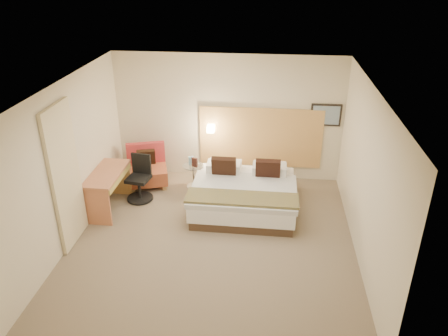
# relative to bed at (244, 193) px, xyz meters

# --- Properties ---
(floor) EXTENTS (4.80, 5.00, 0.02)m
(floor) POSITION_rel_bed_xyz_m (-0.46, -1.14, -0.32)
(floor) COLOR #796751
(floor) RESTS_ON ground
(ceiling) EXTENTS (4.80, 5.00, 0.02)m
(ceiling) POSITION_rel_bed_xyz_m (-0.46, -1.14, 2.40)
(ceiling) COLOR white
(ceiling) RESTS_ON floor
(wall_back) EXTENTS (4.80, 0.02, 2.70)m
(wall_back) POSITION_rel_bed_xyz_m (-0.46, 1.37, 1.04)
(wall_back) COLOR beige
(wall_back) RESTS_ON floor
(wall_front) EXTENTS (4.80, 0.02, 2.70)m
(wall_front) POSITION_rel_bed_xyz_m (-0.46, -3.65, 1.04)
(wall_front) COLOR beige
(wall_front) RESTS_ON floor
(wall_left) EXTENTS (0.02, 5.00, 2.70)m
(wall_left) POSITION_rel_bed_xyz_m (-2.87, -1.14, 1.04)
(wall_left) COLOR beige
(wall_left) RESTS_ON floor
(wall_right) EXTENTS (0.02, 5.00, 2.70)m
(wall_right) POSITION_rel_bed_xyz_m (1.95, -1.14, 1.04)
(wall_right) COLOR beige
(wall_right) RESTS_ON floor
(headboard_panel) EXTENTS (2.60, 0.04, 1.30)m
(headboard_panel) POSITION_rel_bed_xyz_m (0.24, 1.33, 0.64)
(headboard_panel) COLOR tan
(headboard_panel) RESTS_ON wall_back
(art_frame) EXTENTS (0.62, 0.03, 0.47)m
(art_frame) POSITION_rel_bed_xyz_m (1.56, 1.34, 1.19)
(art_frame) COLOR black
(art_frame) RESTS_ON wall_back
(art_canvas) EXTENTS (0.54, 0.01, 0.39)m
(art_canvas) POSITION_rel_bed_xyz_m (1.56, 1.32, 1.19)
(art_canvas) COLOR #768EA3
(art_canvas) RESTS_ON wall_back
(lamp_arm) EXTENTS (0.02, 0.12, 0.02)m
(lamp_arm) POSITION_rel_bed_xyz_m (-0.81, 1.28, 0.84)
(lamp_arm) COLOR white
(lamp_arm) RESTS_ON wall_back
(lamp_shade) EXTENTS (0.15, 0.15, 0.15)m
(lamp_shade) POSITION_rel_bed_xyz_m (-0.81, 1.22, 0.84)
(lamp_shade) COLOR #FFEDC6
(lamp_shade) RESTS_ON wall_back
(curtain) EXTENTS (0.06, 0.90, 2.42)m
(curtain) POSITION_rel_bed_xyz_m (-2.82, -1.39, 0.91)
(curtain) COLOR beige
(curtain) RESTS_ON wall_left
(bottle_a) EXTENTS (0.07, 0.07, 0.18)m
(bottle_a) POSITION_rel_bed_xyz_m (-1.20, 0.77, 0.27)
(bottle_a) COLOR #96D2E8
(bottle_a) RESTS_ON side_table
(bottle_b) EXTENTS (0.07, 0.07, 0.18)m
(bottle_b) POSITION_rel_bed_xyz_m (-1.15, 0.80, 0.27)
(bottle_b) COLOR #85A5CE
(bottle_b) RESTS_ON side_table
(menu_folder) EXTENTS (0.12, 0.08, 0.20)m
(menu_folder) POSITION_rel_bed_xyz_m (-1.08, 0.69, 0.28)
(menu_folder) COLOR #371B16
(menu_folder) RESTS_ON side_table
(bed) EXTENTS (2.00, 1.92, 0.96)m
(bed) POSITION_rel_bed_xyz_m (0.00, 0.00, 0.00)
(bed) COLOR #432F21
(bed) RESTS_ON floor
(lounge_chair) EXTENTS (0.99, 0.92, 0.86)m
(lounge_chair) POSITION_rel_bed_xyz_m (-2.13, 0.76, 0.03)
(lounge_chair) COLOR #997948
(lounge_chair) RESTS_ON floor
(side_table) EXTENTS (0.56, 0.56, 0.50)m
(side_table) POSITION_rel_bed_xyz_m (-1.12, 0.73, -0.03)
(side_table) COLOR white
(side_table) RESTS_ON floor
(desk) EXTENTS (0.59, 1.26, 0.78)m
(desk) POSITION_rel_bed_xyz_m (-2.57, -0.32, 0.30)
(desk) COLOR #BC6E49
(desk) RESTS_ON floor
(desk_chair) EXTENTS (0.59, 0.59, 0.92)m
(desk_chair) POSITION_rel_bed_xyz_m (-2.10, 0.12, 0.07)
(desk_chair) COLOR black
(desk_chair) RESTS_ON floor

